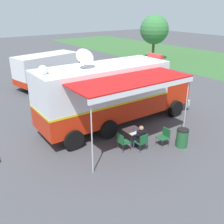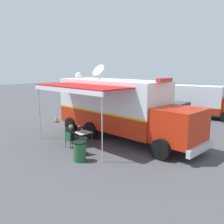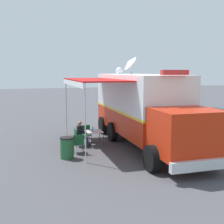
# 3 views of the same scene
# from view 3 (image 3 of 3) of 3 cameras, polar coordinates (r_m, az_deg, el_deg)

# --- Properties ---
(ground_plane) EXTENTS (100.00, 100.00, 0.00)m
(ground_plane) POSITION_cam_3_polar(r_m,az_deg,el_deg) (15.50, 5.09, -5.75)
(ground_plane) COLOR #47474C
(lot_stripe) EXTENTS (0.20, 4.80, 0.01)m
(lot_stripe) POSITION_cam_3_polar(r_m,az_deg,el_deg) (15.89, 18.89, -5.81)
(lot_stripe) COLOR silver
(lot_stripe) RESTS_ON ground
(command_truck) EXTENTS (4.95, 9.53, 4.53)m
(command_truck) POSITION_cam_3_polar(r_m,az_deg,el_deg) (14.46, 6.16, 1.06)
(command_truck) COLOR red
(command_truck) RESTS_ON ground
(folding_table) EXTENTS (0.81, 0.81, 0.73)m
(folding_table) POSITION_cam_3_polar(r_m,az_deg,el_deg) (14.51, -3.51, -3.97)
(folding_table) COLOR silver
(folding_table) RESTS_ON ground
(water_bottle) EXTENTS (0.07, 0.07, 0.22)m
(water_bottle) POSITION_cam_3_polar(r_m,az_deg,el_deg) (14.44, -3.79, -3.37)
(water_bottle) COLOR #4C99D8
(water_bottle) RESTS_ON folding_table
(folding_chair_at_table) EXTENTS (0.49, 0.49, 0.87)m
(folding_chair_at_table) POSITION_cam_3_polar(r_m,az_deg,el_deg) (14.49, -6.70, -4.67)
(folding_chair_at_table) COLOR #19562D
(folding_chair_at_table) RESTS_ON ground
(folding_chair_beside_table) EXTENTS (0.49, 0.49, 0.87)m
(folding_chair_beside_table) POSITION_cam_3_polar(r_m,az_deg,el_deg) (15.30, -5.12, -3.97)
(folding_chair_beside_table) COLOR #19562D
(folding_chair_beside_table) RESTS_ON ground
(folding_chair_spare_by_truck) EXTENTS (0.51, 0.51, 0.87)m
(folding_chair_spare_by_truck) POSITION_cam_3_polar(r_m,az_deg,el_deg) (13.26, -6.59, -5.86)
(folding_chair_spare_by_truck) COLOR #19562D
(folding_chair_spare_by_truck) RESTS_ON ground
(seated_responder) EXTENTS (0.67, 0.56, 1.25)m
(seated_responder) POSITION_cam_3_polar(r_m,az_deg,el_deg) (14.49, -5.97, -4.09)
(seated_responder) COLOR black
(seated_responder) RESTS_ON ground
(trash_bin) EXTENTS (0.57, 0.57, 0.91)m
(trash_bin) POSITION_cam_3_polar(r_m,az_deg,el_deg) (12.61, -8.78, -6.90)
(trash_bin) COLOR #235B33
(trash_bin) RESTS_ON ground
(traffic_cone) EXTENTS (0.36, 0.36, 0.58)m
(traffic_cone) POSITION_cam_3_polar(r_m,az_deg,el_deg) (20.79, -1.44, -1.40)
(traffic_cone) COLOR black
(traffic_cone) RESTS_ON ground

